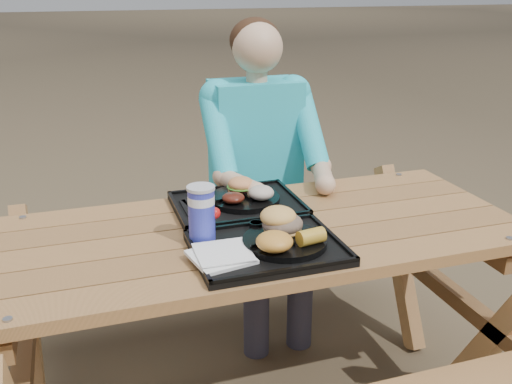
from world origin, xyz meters
name	(u,v)px	position (x,y,z in m)	size (l,w,h in m)	color
picnic_table	(256,324)	(0.00, 0.00, 0.38)	(1.80, 1.49, 0.75)	#999999
tray_near	(267,249)	(-0.02, -0.18, 0.76)	(0.45, 0.35, 0.02)	black
tray_far	(237,206)	(-0.01, 0.19, 0.76)	(0.45, 0.35, 0.02)	black
plate_near	(285,241)	(0.03, -0.18, 0.78)	(0.26, 0.26, 0.02)	black
plate_far	(244,199)	(0.02, 0.20, 0.78)	(0.26, 0.26, 0.02)	black
napkin_stack	(221,256)	(-0.18, -0.22, 0.78)	(0.17, 0.17, 0.02)	white
soda_cup	(202,215)	(-0.20, -0.07, 0.85)	(0.08, 0.08, 0.17)	#161FAA
condiment_bbq	(256,226)	(-0.02, -0.06, 0.78)	(0.05, 0.05, 0.03)	black
condiment_mustard	(270,224)	(0.03, -0.05, 0.78)	(0.04, 0.04, 0.03)	gold
sandwich	(283,213)	(0.04, -0.13, 0.85)	(0.12, 0.12, 0.12)	#EDAD53
mac_cheese	(274,241)	(-0.02, -0.25, 0.82)	(0.11, 0.11, 0.06)	gold
corn_cob	(311,237)	(0.09, -0.24, 0.81)	(0.08, 0.08, 0.05)	gold
cutlery_far	(192,206)	(-0.18, 0.20, 0.77)	(0.03, 0.16, 0.01)	black
burger	(241,181)	(0.02, 0.25, 0.83)	(0.10, 0.10, 0.09)	#E38B50
baked_beans	(233,198)	(-0.04, 0.15, 0.81)	(0.08, 0.08, 0.04)	#4F1A0F
potato_salad	(261,193)	(0.07, 0.15, 0.82)	(0.09, 0.09, 0.05)	beige
diner	(257,190)	(0.21, 0.63, 0.64)	(0.48, 0.84, 1.28)	#18A2AE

